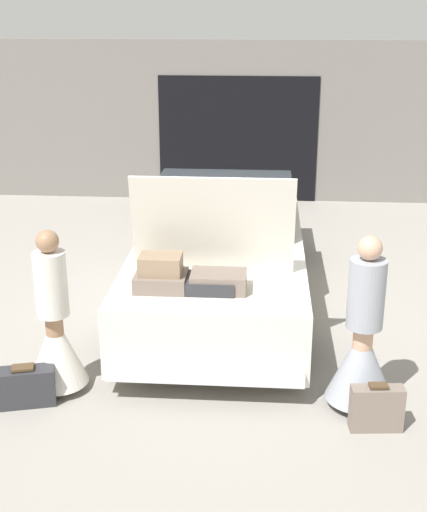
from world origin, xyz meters
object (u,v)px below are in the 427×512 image
(car, at_px, (222,249))
(suitcase_beside_left_person, at_px, (25,387))
(person_left, at_px, (55,335))
(person_right, at_px, (362,348))
(suitcase_beside_right_person, at_px, (377,408))

(car, xyz_separation_m, suitcase_beside_left_person, (-1.60, -2.59, -0.44))
(person_left, xyz_separation_m, person_right, (2.76, -0.09, 0.01))
(car, height_order, suitcase_beside_left_person, car)
(person_right, relative_size, suitcase_beside_left_person, 2.79)
(person_right, bearing_deg, suitcase_beside_right_person, -163.21)
(person_left, distance_m, person_right, 2.77)
(person_right, bearing_deg, car, 32.13)
(car, xyz_separation_m, person_right, (1.38, -2.38, -0.05))
(car, bearing_deg, suitcase_beside_left_person, -121.78)
(person_left, bearing_deg, suitcase_beside_left_person, -28.20)
(person_right, height_order, suitcase_beside_right_person, person_right)
(person_left, relative_size, person_right, 0.97)
(person_right, bearing_deg, person_left, 90.11)
(person_left, bearing_deg, suitcase_beside_right_person, 89.61)
(person_left, height_order, suitcase_beside_right_person, person_left)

